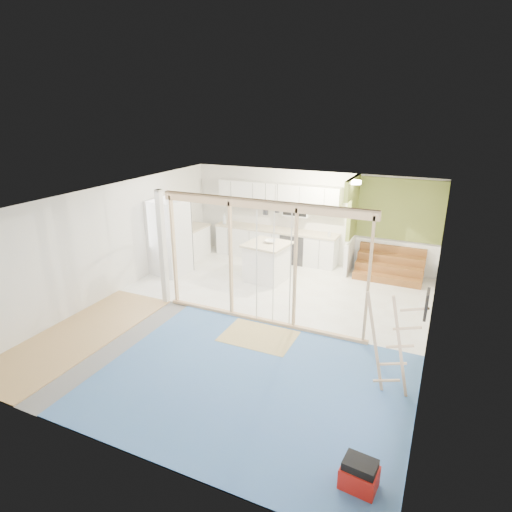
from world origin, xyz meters
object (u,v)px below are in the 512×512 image
at_px(toolbox, 359,475).
at_px(ladder, 391,345).
at_px(fridge, 169,238).
at_px(island, 267,262).

distance_m(toolbox, ladder, 2.06).
bearing_deg(fridge, ladder, -18.32).
height_order(island, ladder, ladder).
relative_size(island, ladder, 0.68).
bearing_deg(island, fridge, -159.53).
relative_size(fridge, ladder, 1.20).
height_order(fridge, toolbox, fridge).
xyz_separation_m(island, ladder, (3.51, -3.47, 0.35)).
distance_m(fridge, toolbox, 7.76).
bearing_deg(fridge, island, 20.56).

